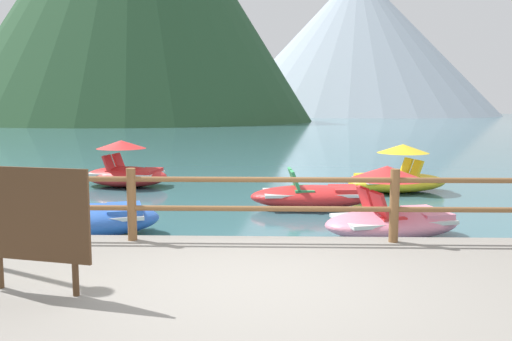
{
  "coord_description": "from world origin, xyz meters",
  "views": [
    {
      "loc": [
        0.11,
        -5.14,
        2.15
      ],
      "look_at": [
        -0.17,
        5.0,
        0.9
      ],
      "focal_mm": 36.89,
      "sensor_mm": 36.0,
      "label": 1
    }
  ],
  "objects_px": {
    "pedal_boat_2": "(392,214)",
    "pedal_boat_6": "(81,220)",
    "pedal_boat_1": "(126,171)",
    "sign_board": "(34,216)",
    "pedal_boat_0": "(398,176)",
    "pedal_boat_4": "(312,196)"
  },
  "relations": [
    {
      "from": "sign_board",
      "to": "pedal_boat_2",
      "type": "xyz_separation_m",
      "value": [
        4.2,
        3.79,
        -0.74
      ]
    },
    {
      "from": "pedal_boat_2",
      "to": "pedal_boat_6",
      "type": "xyz_separation_m",
      "value": [
        -5.09,
        -0.16,
        -0.1
      ]
    },
    {
      "from": "pedal_boat_0",
      "to": "pedal_boat_6",
      "type": "xyz_separation_m",
      "value": [
        -6.29,
        -4.81,
        -0.1
      ]
    },
    {
      "from": "pedal_boat_2",
      "to": "pedal_boat_0",
      "type": "bearing_deg",
      "value": 75.53
    },
    {
      "from": "sign_board",
      "to": "pedal_boat_1",
      "type": "height_order",
      "value": "sign_board"
    },
    {
      "from": "pedal_boat_1",
      "to": "sign_board",
      "type": "bearing_deg",
      "value": -79.57
    },
    {
      "from": "sign_board",
      "to": "pedal_boat_6",
      "type": "relative_size",
      "value": 0.42
    },
    {
      "from": "pedal_boat_6",
      "to": "pedal_boat_4",
      "type": "bearing_deg",
      "value": 33.79
    },
    {
      "from": "pedal_boat_0",
      "to": "pedal_boat_6",
      "type": "bearing_deg",
      "value": -142.62
    },
    {
      "from": "pedal_boat_1",
      "to": "pedal_boat_6",
      "type": "xyz_separation_m",
      "value": [
        0.78,
        -5.51,
        -0.13
      ]
    },
    {
      "from": "pedal_boat_2",
      "to": "pedal_boat_6",
      "type": "bearing_deg",
      "value": -178.15
    },
    {
      "from": "pedal_boat_6",
      "to": "pedal_boat_0",
      "type": "bearing_deg",
      "value": 37.38
    },
    {
      "from": "pedal_boat_4",
      "to": "pedal_boat_6",
      "type": "height_order",
      "value": "pedal_boat_6"
    },
    {
      "from": "pedal_boat_0",
      "to": "pedal_boat_4",
      "type": "height_order",
      "value": "pedal_boat_0"
    },
    {
      "from": "pedal_boat_2",
      "to": "pedal_boat_6",
      "type": "relative_size",
      "value": 0.9
    },
    {
      "from": "pedal_boat_2",
      "to": "sign_board",
      "type": "bearing_deg",
      "value": -137.91
    },
    {
      "from": "sign_board",
      "to": "pedal_boat_1",
      "type": "relative_size",
      "value": 0.48
    },
    {
      "from": "pedal_boat_0",
      "to": "pedal_boat_4",
      "type": "xyz_separation_m",
      "value": [
        -2.3,
        -2.14,
        -0.13
      ]
    },
    {
      "from": "pedal_boat_2",
      "to": "pedal_boat_6",
      "type": "height_order",
      "value": "pedal_boat_2"
    },
    {
      "from": "sign_board",
      "to": "pedal_boat_0",
      "type": "bearing_deg",
      "value": 57.4
    },
    {
      "from": "pedal_boat_2",
      "to": "pedal_boat_4",
      "type": "distance_m",
      "value": 2.74
    },
    {
      "from": "pedal_boat_0",
      "to": "pedal_boat_6",
      "type": "distance_m",
      "value": 7.92
    }
  ]
}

